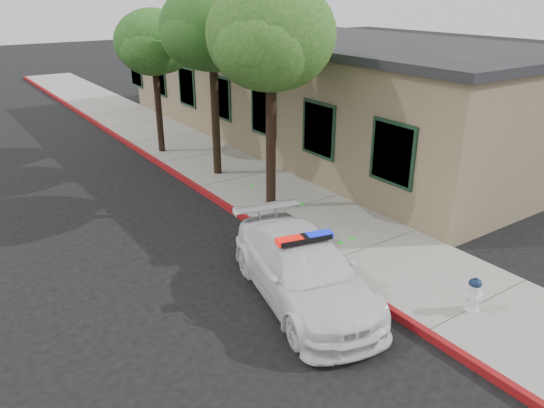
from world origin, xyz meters
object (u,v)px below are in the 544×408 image
at_px(clapboard_building, 308,88).
at_px(street_tree_far, 155,46).
at_px(street_tree_near, 271,41).
at_px(police_car, 304,270).
at_px(fire_hydrant, 474,294).
at_px(street_tree_mid, 212,31).

xyz_separation_m(clapboard_building, street_tree_far, (-5.96, 1.28, 1.89)).
xyz_separation_m(clapboard_building, street_tree_near, (-5.65, -5.59, 2.54)).
xyz_separation_m(police_car, street_tree_near, (2.04, 4.11, 4.01)).
bearing_deg(fire_hydrant, street_tree_far, 112.67).
bearing_deg(street_tree_far, street_tree_near, -87.45).
height_order(police_car, fire_hydrant, police_car).
height_order(clapboard_building, street_tree_far, street_tree_far).
distance_m(fire_hydrant, street_tree_far, 13.78).
height_order(street_tree_near, street_tree_mid, street_tree_near).
distance_m(clapboard_building, street_tree_mid, 6.40).
distance_m(clapboard_building, street_tree_far, 6.38).
bearing_deg(street_tree_mid, street_tree_near, -92.89).
distance_m(police_car, fire_hydrant, 3.27).
height_order(clapboard_building, street_tree_mid, street_tree_mid).
bearing_deg(street_tree_mid, clapboard_building, 21.25).
bearing_deg(street_tree_near, fire_hydrant, -87.86).
relative_size(police_car, street_tree_near, 0.79).
bearing_deg(police_car, fire_hydrant, -32.66).
distance_m(fire_hydrant, street_tree_mid, 10.75).
xyz_separation_m(clapboard_building, police_car, (-7.69, -9.70, -1.47)).
xyz_separation_m(street_tree_near, street_tree_mid, (0.17, 3.46, 0.01)).
bearing_deg(police_car, street_tree_mid, 86.76).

